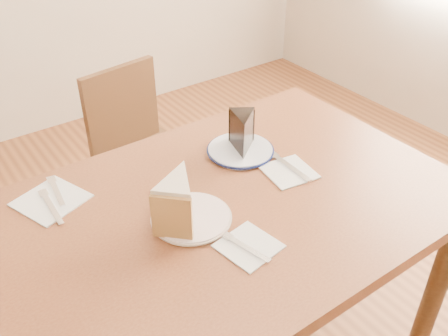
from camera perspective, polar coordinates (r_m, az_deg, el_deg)
table at (r=1.34m, az=0.44°, el=-7.15°), size 1.20×0.80×0.75m
chair_far at (r=2.05m, az=-9.12°, el=1.38°), size 0.44×0.44×0.78m
plate_cream at (r=1.22m, az=-3.75°, el=-5.71°), size 0.19×0.19×0.01m
plate_navy at (r=1.47m, az=1.87°, el=2.05°), size 0.19×0.19×0.01m
carrot_cake at (r=1.18m, az=-5.16°, el=-3.57°), size 0.15×0.15×0.11m
chocolate_cake at (r=1.43m, az=2.14°, el=3.80°), size 0.12×0.13×0.10m
napkin_cream at (r=1.16m, az=2.83°, el=-8.91°), size 0.14×0.14×0.00m
napkin_navy at (r=1.40m, az=7.43°, el=-0.42°), size 0.15×0.15×0.00m
napkin_spare at (r=1.36m, az=-19.15°, el=-3.49°), size 0.20×0.20×0.00m
fork_cream at (r=1.15m, az=2.44°, el=-9.01°), size 0.05×0.14×0.00m
knife_navy at (r=1.41m, az=7.49°, el=0.19°), size 0.02×0.17×0.00m
fork_spare at (r=1.38m, az=-18.61°, el=-2.50°), size 0.03×0.14×0.00m
knife_spare at (r=1.33m, az=-19.12°, el=-4.23°), size 0.02×0.16×0.00m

